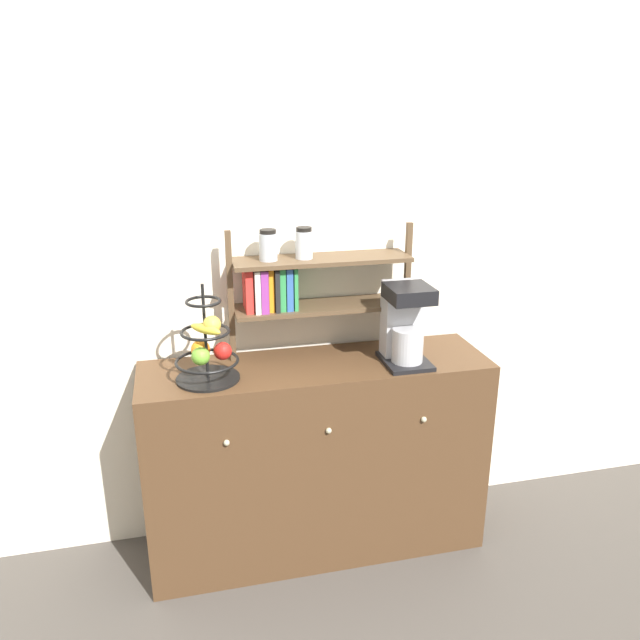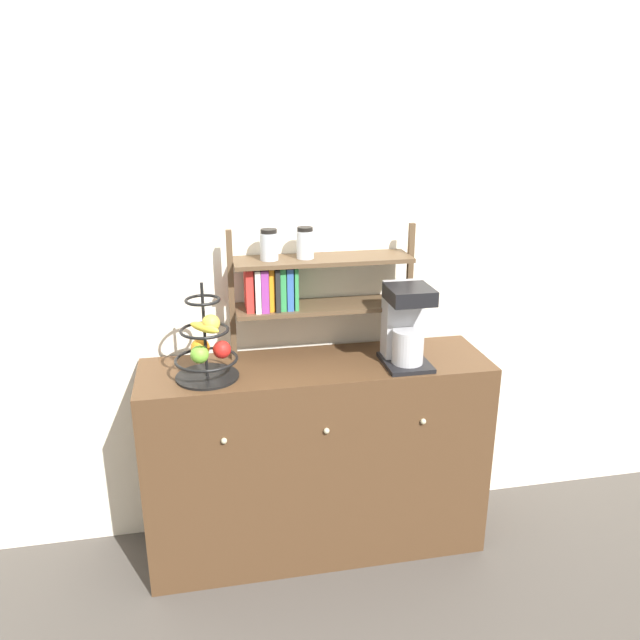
# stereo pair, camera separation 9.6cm
# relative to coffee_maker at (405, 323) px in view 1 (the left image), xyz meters

# --- Properties ---
(ground_plane) EXTENTS (12.00, 12.00, 0.00)m
(ground_plane) POSITION_rel_coffee_maker_xyz_m (-0.37, -0.16, -1.07)
(ground_plane) COLOR #47423D
(wall_back) EXTENTS (7.00, 0.05, 2.60)m
(wall_back) POSITION_rel_coffee_maker_xyz_m (-0.37, 0.30, 0.23)
(wall_back) COLOR silver
(wall_back) RESTS_ON ground_plane
(sideboard) EXTENTS (1.47, 0.44, 0.90)m
(sideboard) POSITION_rel_coffee_maker_xyz_m (-0.37, 0.05, -0.62)
(sideboard) COLOR #4C331E
(sideboard) RESTS_ON ground_plane
(coffee_maker) EXTENTS (0.19, 0.23, 0.34)m
(coffee_maker) POSITION_rel_coffee_maker_xyz_m (0.00, 0.00, 0.00)
(coffee_maker) COLOR black
(coffee_maker) RESTS_ON sideboard
(fruit_stand) EXTENTS (0.25, 0.25, 0.39)m
(fruit_stand) POSITION_rel_coffee_maker_xyz_m (-0.81, -0.00, -0.04)
(fruit_stand) COLOR black
(fruit_stand) RESTS_ON sideboard
(shelf_hutch) EXTENTS (0.79, 0.20, 0.56)m
(shelf_hutch) POSITION_rel_coffee_maker_xyz_m (-0.42, 0.17, 0.16)
(shelf_hutch) COLOR brown
(shelf_hutch) RESTS_ON sideboard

